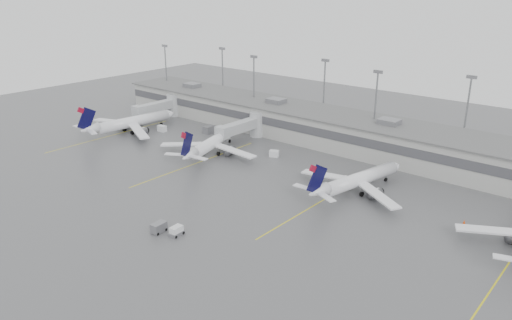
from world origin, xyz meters
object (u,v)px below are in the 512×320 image
Objects in this scene: jet_mid_right at (357,180)px; jet_mid_left at (212,143)px; baggage_tug at (176,232)px; jet_far_left at (129,122)px.

jet_mid_left is at bearing -165.92° from jet_mid_right.
jet_mid_right is at bearing 62.85° from baggage_tug.
jet_mid_left is (31.34, 1.81, -0.15)m from jet_far_left.
jet_far_left reaches higher than jet_mid_right.
jet_far_left is 31.39m from jet_mid_left.
jet_mid_right is at bearing -14.58° from jet_mid_left.
jet_mid_left is at bearing 9.30° from jet_far_left.
jet_far_left is at bearing 166.40° from jet_mid_left.
jet_far_left reaches higher than baggage_tug.
baggage_tug is (-14.68, -36.02, -2.23)m from jet_mid_right.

